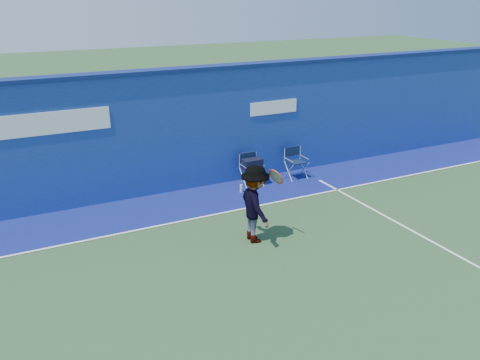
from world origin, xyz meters
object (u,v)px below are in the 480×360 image
water_bottle (241,188)px  tennis_player (255,204)px  directors_chair_right (296,169)px  directors_chair_left (252,172)px

water_bottle → tennis_player: (-0.93, -2.48, 0.70)m
directors_chair_right → tennis_player: bearing=-134.6°
directors_chair_right → tennis_player: 3.95m
directors_chair_left → water_bottle: (-0.48, -0.35, -0.25)m
directors_chair_left → directors_chair_right: (1.34, -0.05, -0.10)m
directors_chair_left → water_bottle: directors_chair_left is taller
directors_chair_left → tennis_player: (-1.40, -2.83, 0.44)m
directors_chair_left → tennis_player: size_ratio=0.53×
directors_chair_left → directors_chair_right: bearing=-2.1°
directors_chair_right → tennis_player: tennis_player is taller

